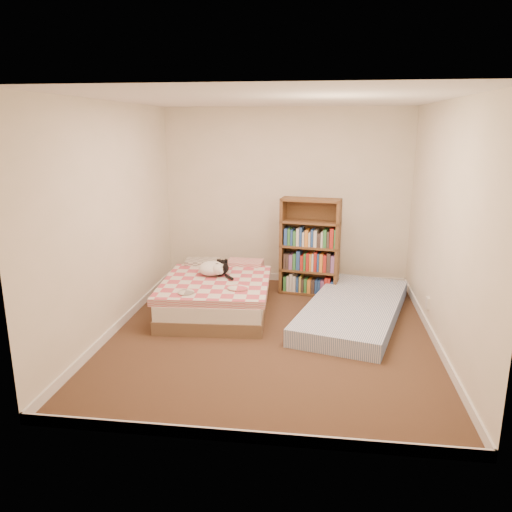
# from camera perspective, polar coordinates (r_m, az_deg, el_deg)

# --- Properties ---
(room) EXTENTS (3.51, 4.01, 2.51)m
(room) POSITION_cam_1_polar(r_m,az_deg,el_deg) (5.26, 1.90, 3.20)
(room) COLOR #452A1D
(room) RESTS_ON ground
(bed) EXTENTS (1.36, 1.81, 0.47)m
(bed) POSITION_cam_1_polar(r_m,az_deg,el_deg) (6.29, -4.38, -4.20)
(bed) COLOR brown
(bed) RESTS_ON room
(bookshelf) EXTENTS (0.83, 0.39, 1.32)m
(bookshelf) POSITION_cam_1_polar(r_m,az_deg,el_deg) (6.82, 6.13, -0.20)
(bookshelf) COLOR #4F351B
(bookshelf) RESTS_ON room
(floor_mattress) EXTENTS (1.54, 2.40, 0.20)m
(floor_mattress) POSITION_cam_1_polar(r_m,az_deg,el_deg) (6.14, 11.09, -6.06)
(floor_mattress) COLOR #6880AD
(floor_mattress) RESTS_ON room
(black_cat) EXTENTS (0.24, 0.62, 0.14)m
(black_cat) POSITION_cam_1_polar(r_m,az_deg,el_deg) (6.38, -3.83, -1.41)
(black_cat) COLOR black
(black_cat) RESTS_ON bed
(white_dog) EXTENTS (0.36, 0.37, 0.17)m
(white_dog) POSITION_cam_1_polar(r_m,az_deg,el_deg) (6.29, -5.06, -1.42)
(white_dog) COLOR white
(white_dog) RESTS_ON bed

